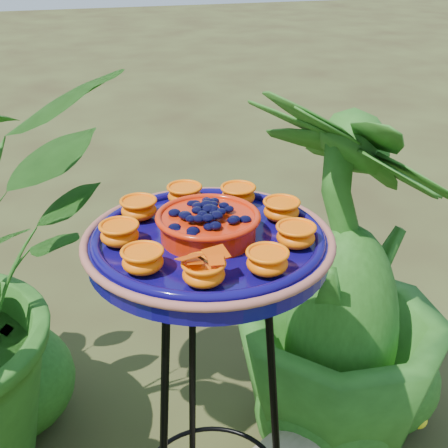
% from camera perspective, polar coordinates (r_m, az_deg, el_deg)
% --- Properties ---
extents(tripod_stand, '(0.31, 0.32, 0.79)m').
position_cam_1_polar(tripod_stand, '(1.23, -1.26, -15.84)').
color(tripod_stand, black).
rests_on(tripod_stand, ground).
extents(feeder_dish, '(0.43, 0.43, 0.09)m').
position_cam_1_polar(feeder_dish, '(1.03, -1.45, -1.36)').
color(feeder_dish, '#0C064F').
rests_on(feeder_dish, tripod_stand).
extents(shrub_back_right, '(0.74, 0.74, 0.99)m').
position_cam_1_polar(shrub_back_right, '(1.57, 11.06, -5.56)').
color(shrub_back_right, '#215015').
rests_on(shrub_back_right, ground).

